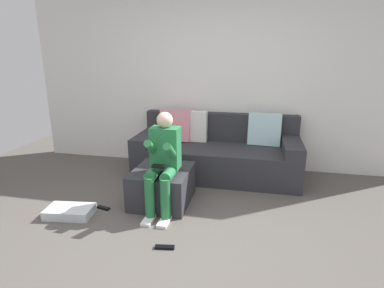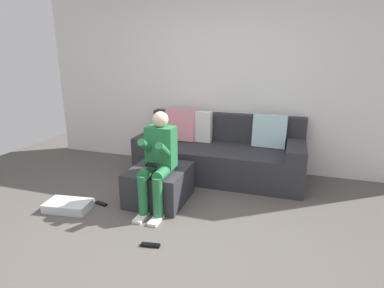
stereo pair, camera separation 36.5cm
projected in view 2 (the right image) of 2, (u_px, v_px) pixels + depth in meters
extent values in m
plane|color=#544F49|center=(158.00, 252.00, 2.66)|extent=(7.28, 7.28, 0.00)
cube|color=silver|center=(222.00, 80.00, 4.45)|extent=(5.60, 0.10, 2.60)
cube|color=#2D2D33|center=(219.00, 162.00, 4.26)|extent=(2.22, 0.91, 0.43)
cube|color=#2D2D33|center=(226.00, 127.00, 4.48)|extent=(2.22, 0.17, 0.40)
cube|color=#2D2D33|center=(153.00, 136.00, 4.47)|extent=(0.24, 0.91, 0.14)
cube|color=#2D2D33|center=(296.00, 149.00, 3.89)|extent=(0.24, 0.91, 0.14)
cube|color=pink|center=(181.00, 125.00, 4.51)|extent=(0.46, 0.24, 0.47)
cube|color=white|center=(197.00, 126.00, 4.45)|extent=(0.44, 0.13, 0.44)
cube|color=silver|center=(269.00, 131.00, 4.15)|extent=(0.46, 0.19, 0.45)
cube|color=#2D2D33|center=(159.00, 184.00, 3.55)|extent=(0.63, 0.71, 0.40)
cube|color=#26723F|center=(161.00, 147.00, 3.32)|extent=(0.30, 0.20, 0.45)
sphere|color=beige|center=(160.00, 119.00, 3.23)|extent=(0.17, 0.17, 0.17)
cylinder|color=#26723F|center=(149.00, 171.00, 3.26)|extent=(0.12, 0.31, 0.12)
cylinder|color=#26723F|center=(143.00, 195.00, 3.18)|extent=(0.10, 0.10, 0.43)
cube|color=white|center=(141.00, 218.00, 3.19)|extent=(0.10, 0.22, 0.03)
cylinder|color=#26723F|center=(147.00, 147.00, 3.24)|extent=(0.08, 0.32, 0.26)
cylinder|color=#26723F|center=(163.00, 173.00, 3.21)|extent=(0.12, 0.31, 0.12)
cylinder|color=#26723F|center=(158.00, 197.00, 3.13)|extent=(0.10, 0.10, 0.43)
cube|color=white|center=(156.00, 220.00, 3.14)|extent=(0.10, 0.22, 0.03)
cylinder|color=#26723F|center=(165.00, 152.00, 3.16)|extent=(0.08, 0.37, 0.29)
cube|color=black|center=(152.00, 165.00, 3.14)|extent=(0.14, 0.06, 0.03)
cube|color=silver|center=(68.00, 206.00, 3.37)|extent=(0.51, 0.34, 0.10)
cube|color=black|center=(150.00, 245.00, 2.73)|extent=(0.18, 0.07, 0.02)
cube|color=black|center=(101.00, 204.00, 3.50)|extent=(0.16, 0.08, 0.02)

